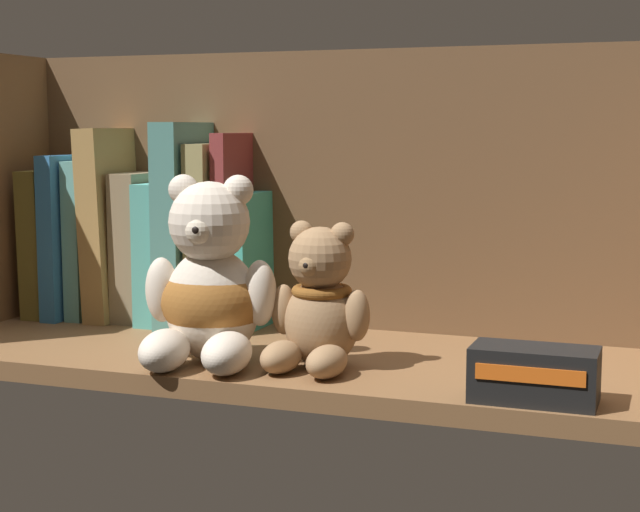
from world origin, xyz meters
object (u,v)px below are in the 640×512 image
(book_8, at_px, (236,230))
(book_9, at_px, (254,260))
(small_product_box, at_px, (534,375))
(book_7, at_px, (216,235))
(book_4, at_px, (140,246))
(teddy_bear_smaller, at_px, (319,306))
(book_3, at_px, (114,224))
(book_0, at_px, (57,242))
(teddy_bear_larger, at_px, (210,289))
(book_2, at_px, (94,239))
(book_5, at_px, (166,252))
(book_1, at_px, (76,235))
(book_6, at_px, (190,224))

(book_8, height_order, book_9, book_8)
(small_product_box, bearing_deg, book_7, 151.94)
(book_4, relative_size, teddy_bear_smaller, 1.25)
(book_3, xyz_separation_m, book_8, (0.16, 0.00, -0.00))
(book_0, xyz_separation_m, teddy_bear_larger, (0.30, -0.17, -0.02))
(book_8, relative_size, teddy_bear_larger, 1.21)
(book_0, height_order, teddy_bear_larger, teddy_bear_larger)
(book_7, distance_m, book_8, 0.03)
(book_2, distance_m, book_8, 0.19)
(book_2, xyz_separation_m, book_4, (0.06, 0.00, -0.01))
(book_5, bearing_deg, book_8, 0.00)
(teddy_bear_larger, bearing_deg, book_7, 114.16)
(book_1, relative_size, book_9, 1.26)
(book_2, relative_size, book_7, 0.90)
(book_1, relative_size, teddy_bear_larger, 1.07)
(book_5, bearing_deg, teddy_bear_larger, -50.26)
(book_1, distance_m, book_8, 0.22)
(book_0, relative_size, book_4, 1.01)
(book_6, relative_size, teddy_bear_smaller, 1.67)
(book_5, distance_m, teddy_bear_larger, 0.23)
(book_1, xyz_separation_m, teddy_bear_smaller, (0.38, -0.16, -0.04))
(book_1, relative_size, book_3, 0.86)
(book_2, relative_size, book_5, 1.15)
(book_7, distance_m, teddy_bear_larger, 0.19)
(book_3, bearing_deg, book_8, 0.00)
(book_0, distance_m, book_6, 0.19)
(book_0, bearing_deg, book_8, 0.00)
(teddy_bear_larger, bearing_deg, small_product_box, -6.91)
(book_2, height_order, book_6, book_6)
(book_2, distance_m, book_3, 0.04)
(book_4, distance_m, teddy_bear_smaller, 0.33)
(book_9, relative_size, small_product_box, 1.49)
(book_6, xyz_separation_m, teddy_bear_smaller, (0.22, -0.16, -0.06))
(book_6, bearing_deg, book_0, -180.00)
(book_4, height_order, book_8, book_8)
(book_3, bearing_deg, book_0, 180.00)
(book_6, bearing_deg, book_9, -0.00)
(book_8, height_order, teddy_bear_smaller, book_8)
(book_9, bearing_deg, book_6, 180.00)
(book_5, distance_m, book_8, 0.10)
(book_5, bearing_deg, book_2, 180.00)
(teddy_bear_smaller, distance_m, small_product_box, 0.22)
(book_7, bearing_deg, book_1, 180.00)
(book_0, distance_m, teddy_bear_larger, 0.35)
(book_0, height_order, book_3, book_3)
(book_5, height_order, teddy_bear_smaller, book_5)
(book_1, distance_m, book_9, 0.24)
(book_1, height_order, book_7, book_7)
(teddy_bear_smaller, bearing_deg, book_2, 155.42)
(book_9, bearing_deg, book_5, -180.00)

